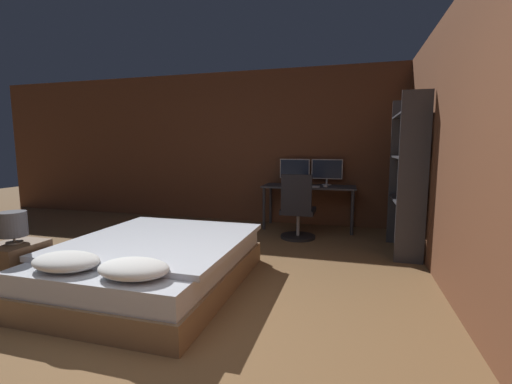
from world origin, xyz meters
TOP-DOWN VIEW (x-y plane):
  - ground_plane at (0.00, 0.00)m, footprint 20.00×20.00m
  - wall_back at (0.00, 4.34)m, footprint 12.00×0.06m
  - wall_side_right at (2.15, 1.50)m, footprint 0.06×12.00m
  - bed at (-0.55, 1.15)m, footprint 1.62×2.02m
  - nightstand at (-1.60, 0.60)m, footprint 0.39×0.43m
  - bedside_lamp at (-1.60, 0.60)m, footprint 0.23×0.23m
  - desk at (0.59, 3.97)m, footprint 1.51×0.59m
  - monitor_left at (0.32, 4.17)m, footprint 0.51×0.16m
  - monitor_right at (0.87, 4.17)m, footprint 0.51×0.16m
  - keyboard at (0.59, 3.78)m, footprint 0.38×0.13m
  - computer_mouse at (0.87, 3.78)m, footprint 0.07×0.05m
  - office_chair at (0.52, 3.28)m, footprint 0.52×0.52m
  - bookshelf at (1.94, 2.90)m, footprint 0.33×0.92m

SIDE VIEW (x-z plane):
  - ground_plane at x=0.00m, z-range 0.00..0.00m
  - bed at x=-0.55m, z-range -0.04..0.50m
  - nightstand at x=-1.60m, z-range 0.00..0.51m
  - office_chair at x=0.52m, z-range -0.10..0.87m
  - desk at x=0.59m, z-range 0.27..1.00m
  - bedside_lamp at x=-1.60m, z-range 0.53..0.82m
  - keyboard at x=0.59m, z-range 0.73..0.74m
  - computer_mouse at x=0.87m, z-range 0.73..0.76m
  - monitor_left at x=0.32m, z-range 0.76..1.19m
  - monitor_right at x=0.87m, z-range 0.76..1.19m
  - bookshelf at x=1.94m, z-range 0.09..2.08m
  - wall_back at x=0.00m, z-range 0.00..2.70m
  - wall_side_right at x=2.15m, z-range 0.00..2.70m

